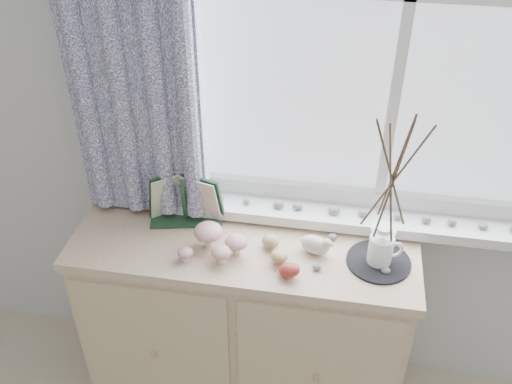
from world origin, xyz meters
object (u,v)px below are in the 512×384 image
(sideboard, at_px, (245,324))
(twig_pitcher, at_px, (393,175))
(botanical_book, at_px, (183,202))
(toadstool_cluster, at_px, (216,240))

(sideboard, relative_size, twig_pitcher, 1.97)
(sideboard, xyz_separation_m, botanical_book, (-0.23, 0.05, 0.53))
(toadstool_cluster, bearing_deg, sideboard, 39.44)
(twig_pitcher, bearing_deg, botanical_book, 148.93)
(botanical_book, height_order, toadstool_cluster, botanical_book)
(botanical_book, xyz_separation_m, twig_pitcher, (0.68, -0.08, 0.25))
(sideboard, bearing_deg, twig_pitcher, -3.45)
(sideboard, distance_m, toadstool_cluster, 0.49)
(botanical_book, relative_size, toadstool_cluster, 1.30)
(botanical_book, bearing_deg, sideboard, -25.37)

